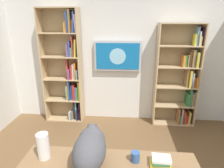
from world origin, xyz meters
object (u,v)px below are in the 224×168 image
Objects in this scene: bookshelf_left at (181,79)px; bookshelf_right at (67,69)px; cat at (90,147)px; desk_book_stack at (161,161)px; wall_mounted_tv at (118,56)px; paper_towel_roll at (43,146)px; coffee_mug at (135,157)px.

bookshelf_left is 0.88× the size of bookshelf_right.
cat is 3.26× the size of desk_book_stack.
wall_mounted_tv is 1.48× the size of cat.
paper_towel_roll is at bearing -0.94° from desk_book_stack.
wall_mounted_tv is at bearing -3.91° from bookshelf_left.
desk_book_stack is at bearing 71.50° from bookshelf_left.
coffee_mug is 0.22m from desk_book_stack.
wall_mounted_tv is at bearing -104.19° from paper_towel_roll.
bookshelf_right is (2.22, 0.00, 0.15)m from bookshelf_left.
bookshelf_right is at bearing -59.71° from coffee_mug.
desk_book_stack is at bearing -178.32° from cat.
bookshelf_left is 3.22× the size of cat.
bookshelf_left is 2.83m from paper_towel_roll.
desk_book_stack is (-1.07, 0.02, -0.09)m from paper_towel_roll.
coffee_mug is (-0.27, 2.25, -0.53)m from wall_mounted_tv.
bookshelf_right is 23.21× the size of coffee_mug.
cat is 0.45m from paper_towel_roll.
wall_mounted_tv reaches higher than desk_book_stack.
paper_towel_roll reaches higher than coffee_mug.
bookshelf_right is 3.66× the size of cat.
coffee_mug is (-1.26, 2.16, -0.28)m from bookshelf_right.
desk_book_stack is at bearing 171.76° from coffee_mug.
bookshelf_left is 2.37m from coffee_mug.
cat is at bearing 58.50° from bookshelf_left.
cat is 0.42m from coffee_mug.
paper_towel_roll is 2.62× the size of coffee_mug.
bookshelf_right reaches higher than desk_book_stack.
cat reaches higher than desk_book_stack.
desk_book_stack is (-0.62, -0.02, -0.12)m from cat.
bookshelf_right is at bearing -79.12° from paper_towel_roll.
coffee_mug is (-0.40, -0.05, -0.11)m from cat.
paper_towel_roll is (0.44, -0.04, -0.04)m from cat.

